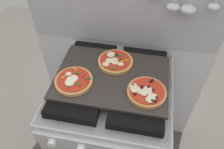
{
  "coord_description": "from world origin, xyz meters",
  "views": [
    {
      "loc": [
        0.14,
        -0.71,
        1.68
      ],
      "look_at": [
        0.0,
        0.0,
        0.93
      ],
      "focal_mm": 35.16,
      "sensor_mm": 36.0,
      "label": 1
    }
  ],
  "objects_px": {
    "stove": "(112,127)",
    "baking_tray": "(112,77)",
    "pizza_center": "(114,61)",
    "pizza_right": "(146,92)",
    "pizza_left": "(73,81)"
  },
  "relations": [
    {
      "from": "baking_tray",
      "to": "pizza_center",
      "type": "xyz_separation_m",
      "value": [
        -0.01,
        0.09,
        0.02
      ]
    },
    {
      "from": "stove",
      "to": "pizza_right",
      "type": "xyz_separation_m",
      "value": [
        0.17,
        -0.08,
        0.48
      ]
    },
    {
      "from": "stove",
      "to": "pizza_left",
      "type": "xyz_separation_m",
      "value": [
        -0.17,
        -0.07,
        0.48
      ]
    },
    {
      "from": "baking_tray",
      "to": "pizza_left",
      "type": "height_order",
      "value": "pizza_left"
    },
    {
      "from": "stove",
      "to": "pizza_right",
      "type": "distance_m",
      "value": 0.51
    },
    {
      "from": "pizza_left",
      "to": "pizza_right",
      "type": "distance_m",
      "value": 0.34
    },
    {
      "from": "pizza_center",
      "to": "baking_tray",
      "type": "bearing_deg",
      "value": -86.42
    },
    {
      "from": "stove",
      "to": "baking_tray",
      "type": "distance_m",
      "value": 0.46
    },
    {
      "from": "pizza_left",
      "to": "pizza_center",
      "type": "height_order",
      "value": "same"
    },
    {
      "from": "pizza_left",
      "to": "pizza_center",
      "type": "distance_m",
      "value": 0.23
    },
    {
      "from": "stove",
      "to": "pizza_center",
      "type": "relative_size",
      "value": 5.1
    },
    {
      "from": "pizza_right",
      "to": "pizza_center",
      "type": "xyz_separation_m",
      "value": [
        -0.18,
        0.17,
        -0.0
      ]
    },
    {
      "from": "pizza_center",
      "to": "stove",
      "type": "bearing_deg",
      "value": -86.49
    },
    {
      "from": "stove",
      "to": "pizza_left",
      "type": "relative_size",
      "value": 5.1
    },
    {
      "from": "pizza_left",
      "to": "baking_tray",
      "type": "bearing_deg",
      "value": 24.01
    }
  ]
}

